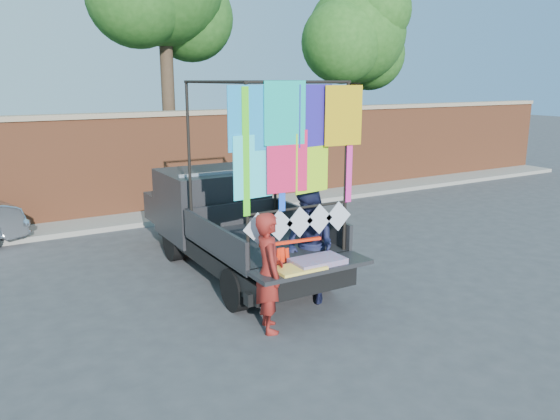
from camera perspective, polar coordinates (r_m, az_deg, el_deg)
ground at (r=8.53m, az=1.28°, el=-10.01°), size 90.00×90.00×0.00m
brick_wall at (r=14.41m, az=-13.50°, el=4.84°), size 30.00×0.45×2.61m
curb at (r=13.99m, az=-12.37°, el=-0.64°), size 30.00×1.20×0.12m
tree_right at (r=18.85m, az=8.22°, el=17.47°), size 4.20×3.30×6.62m
pickup_truck at (r=10.28m, az=-5.92°, el=-0.92°), size 2.14×5.38×3.39m
woman at (r=7.48m, az=-1.17°, el=-6.53°), size 0.56×0.70×1.68m
man at (r=8.44m, az=3.12°, el=-3.82°), size 0.87×1.01×1.78m
streamer_bundle at (r=7.87m, az=0.49°, el=-4.84°), size 0.97×0.16×0.67m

